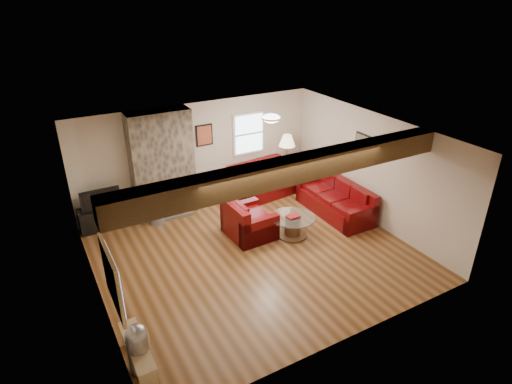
{
  "coord_description": "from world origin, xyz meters",
  "views": [
    {
      "loc": [
        -3.53,
        -6.39,
        4.94
      ],
      "look_at": [
        0.27,
        0.4,
        1.15
      ],
      "focal_mm": 30.0,
      "sensor_mm": 36.0,
      "label": 1
    }
  ],
  "objects_px": {
    "armchair_red": "(249,218)",
    "sofa_three": "(335,199)",
    "coffee_table": "(293,226)",
    "floor_lamp": "(287,144)",
    "loveseat": "(263,180)",
    "television": "(100,198)",
    "tv_cabinet": "(103,218)"
  },
  "relations": [
    {
      "from": "loveseat",
      "to": "floor_lamp",
      "type": "height_order",
      "value": "floor_lamp"
    },
    {
      "from": "sofa_three",
      "to": "loveseat",
      "type": "bearing_deg",
      "value": -149.11
    },
    {
      "from": "loveseat",
      "to": "floor_lamp",
      "type": "bearing_deg",
      "value": -23.65
    },
    {
      "from": "television",
      "to": "loveseat",
      "type": "bearing_deg",
      "value": -4.35
    },
    {
      "from": "loveseat",
      "to": "coffee_table",
      "type": "bearing_deg",
      "value": -108.58
    },
    {
      "from": "armchair_red",
      "to": "sofa_three",
      "type": "bearing_deg",
      "value": -95.26
    },
    {
      "from": "sofa_three",
      "to": "armchair_red",
      "type": "relative_size",
      "value": 1.99
    },
    {
      "from": "loveseat",
      "to": "floor_lamp",
      "type": "relative_size",
      "value": 1.0
    },
    {
      "from": "armchair_red",
      "to": "floor_lamp",
      "type": "relative_size",
      "value": 0.64
    },
    {
      "from": "sofa_three",
      "to": "floor_lamp",
      "type": "bearing_deg",
      "value": -164.52
    },
    {
      "from": "sofa_three",
      "to": "loveseat",
      "type": "distance_m",
      "value": 1.96
    },
    {
      "from": "armchair_red",
      "to": "television",
      "type": "distance_m",
      "value": 3.3
    },
    {
      "from": "loveseat",
      "to": "armchair_red",
      "type": "xyz_separation_m",
      "value": [
        -1.24,
        -1.57,
        -0.01
      ]
    },
    {
      "from": "armchair_red",
      "to": "coffee_table",
      "type": "relative_size",
      "value": 1.07
    },
    {
      "from": "sofa_three",
      "to": "armchair_red",
      "type": "bearing_deg",
      "value": -92.63
    },
    {
      "from": "sofa_three",
      "to": "tv_cabinet",
      "type": "bearing_deg",
      "value": -111.44
    },
    {
      "from": "loveseat",
      "to": "sofa_three",
      "type": "bearing_deg",
      "value": -66.09
    },
    {
      "from": "tv_cabinet",
      "to": "television",
      "type": "bearing_deg",
      "value": 0.0
    },
    {
      "from": "loveseat",
      "to": "television",
      "type": "height_order",
      "value": "television"
    },
    {
      "from": "loveseat",
      "to": "coffee_table",
      "type": "xyz_separation_m",
      "value": [
        -0.44,
        -2.06,
        -0.19
      ]
    },
    {
      "from": "loveseat",
      "to": "television",
      "type": "xyz_separation_m",
      "value": [
        -3.94,
        0.3,
        0.33
      ]
    },
    {
      "from": "armchair_red",
      "to": "tv_cabinet",
      "type": "relative_size",
      "value": 1.0
    },
    {
      "from": "floor_lamp",
      "to": "armchair_red",
      "type": "bearing_deg",
      "value": -142.8
    },
    {
      "from": "coffee_table",
      "to": "television",
      "type": "bearing_deg",
      "value": 146.03
    },
    {
      "from": "loveseat",
      "to": "armchair_red",
      "type": "distance_m",
      "value": 2.0
    },
    {
      "from": "armchair_red",
      "to": "floor_lamp",
      "type": "distance_m",
      "value": 2.48
    },
    {
      "from": "armchair_red",
      "to": "coffee_table",
      "type": "xyz_separation_m",
      "value": [
        0.79,
        -0.49,
        -0.18
      ]
    },
    {
      "from": "loveseat",
      "to": "armchair_red",
      "type": "height_order",
      "value": "loveseat"
    },
    {
      "from": "sofa_three",
      "to": "coffee_table",
      "type": "height_order",
      "value": "sofa_three"
    },
    {
      "from": "tv_cabinet",
      "to": "television",
      "type": "xyz_separation_m",
      "value": [
        0.0,
        0.0,
        0.5
      ]
    },
    {
      "from": "coffee_table",
      "to": "floor_lamp",
      "type": "distance_m",
      "value": 2.41
    },
    {
      "from": "tv_cabinet",
      "to": "floor_lamp",
      "type": "distance_m",
      "value": 4.68
    }
  ]
}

